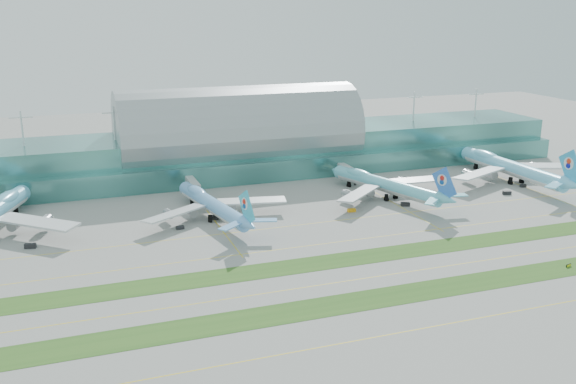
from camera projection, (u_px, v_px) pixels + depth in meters
name	position (u px, v px, depth m)	size (l,w,h in m)	color
ground	(344.00, 262.00, 209.34)	(700.00, 700.00, 0.00)	gray
terminal	(239.00, 144.00, 322.07)	(340.00, 69.10, 36.00)	#3D7A75
grass_strip_near	(385.00, 297.00, 183.97)	(420.00, 12.00, 0.08)	#2D591E
grass_strip_far	(342.00, 260.00, 211.14)	(420.00, 12.00, 0.08)	#2D591E
taxiline_a	(421.00, 329.00, 165.87)	(420.00, 0.35, 0.01)	yellow
taxiline_b	(363.00, 279.00, 196.66)	(420.00, 0.35, 0.01)	yellow
taxiline_c	(323.00, 244.00, 225.65)	(420.00, 0.35, 0.01)	yellow
taxiline_d	(301.00, 225.00, 245.57)	(420.00, 0.35, 0.01)	yellow
airliner_b	(212.00, 204.00, 251.79)	(59.76, 68.65, 19.00)	#6AABE9
airliner_c	(384.00, 184.00, 279.21)	(60.87, 70.71, 20.03)	#5FC0D2
airliner_d	(510.00, 167.00, 305.70)	(73.62, 83.50, 23.00)	#70CFF6
gse_b	(30.00, 246.00, 221.29)	(3.80, 1.67, 1.69)	black
gse_c	(180.00, 228.00, 240.48)	(2.97, 1.57, 1.20)	black
gse_d	(214.00, 217.00, 251.62)	(3.59, 2.12, 1.54)	black
gse_e	(352.00, 210.00, 260.98)	(3.29, 1.65, 1.28)	orange
gse_f	(405.00, 204.00, 268.80)	(3.66, 2.06, 1.46)	black
gse_g	(507.00, 193.00, 285.27)	(3.61, 1.80, 1.61)	black
gse_h	(523.00, 186.00, 297.01)	(2.81, 1.48, 1.34)	black
taxiway_sign_east	(569.00, 265.00, 205.43)	(2.33, 0.83, 0.99)	black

